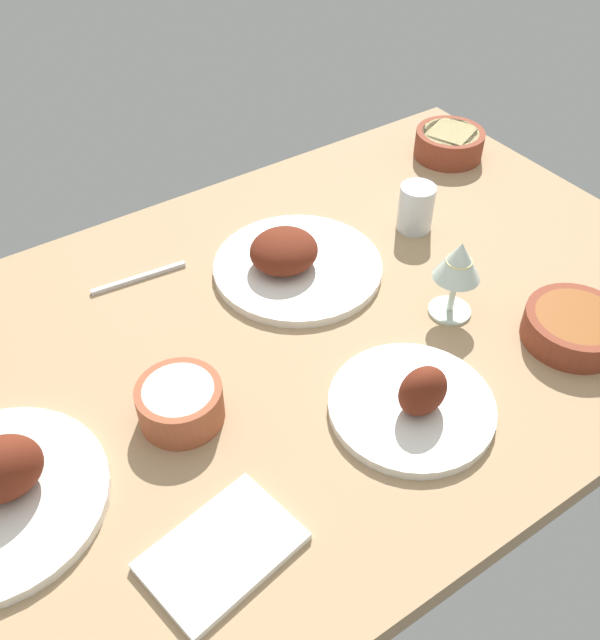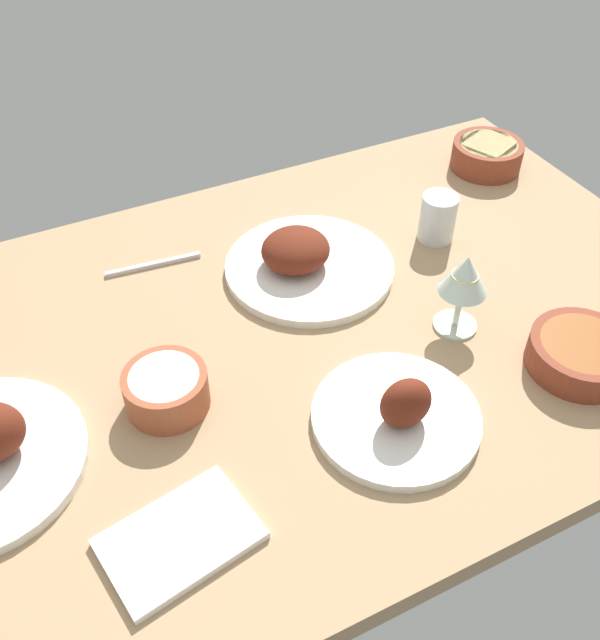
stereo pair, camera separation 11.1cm
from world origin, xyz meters
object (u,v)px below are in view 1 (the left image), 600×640
water_tumbler (416,208)px  wine_glass (459,264)px  plate_near_viewer (414,402)px  bowl_pasta (449,143)px  bowl_soup (574,326)px  fork_loose (139,278)px  bowl_cream (180,402)px  folded_napkin (222,551)px  plate_far_side (292,261)px

water_tumbler → wine_glass: bearing=-116.4°
plate_near_viewer → bowl_pasta: plate_near_viewer is taller
bowl_soup → fork_loose: (-50.27, 51.37, -2.27)cm
plate_near_viewer → water_tumbler: 44.87cm
plate_near_viewer → bowl_cream: plate_near_viewer is taller
plate_near_viewer → bowl_soup: 30.40cm
bowl_pasta → fork_loose: (-72.69, -1.15, -2.69)cm
bowl_soup → wine_glass: 20.49cm
bowl_soup → folded_napkin: bowl_soup is taller
plate_far_side → water_tumbler: 26.25cm
bowl_pasta → water_tumbler: bearing=-145.6°
plate_near_viewer → fork_loose: plate_near_viewer is taller
bowl_cream → wine_glass: (46.39, -4.81, 6.70)cm
bowl_cream → bowl_pasta: size_ratio=0.83×
folded_napkin → fork_loose: (13.31, 52.64, -0.20)cm
bowl_pasta → folded_napkin: 101.47cm
bowl_cream → plate_far_side: bearing=30.7°
folded_napkin → wine_glass: bearing=17.7°
bowl_cream → fork_loose: size_ratio=0.72×
plate_near_viewer → bowl_cream: size_ratio=1.98×
bowl_cream → plate_near_viewer: bearing=-32.3°
plate_near_viewer → fork_loose: 52.68cm
bowl_soup → bowl_pasta: size_ratio=1.08×
wine_glass → fork_loose: bearing=137.1°
plate_far_side → water_tumbler: (26.09, -1.94, 2.16)cm
bowl_soup → folded_napkin: size_ratio=0.86×
bowl_cream → wine_glass: wine_glass is taller
plate_near_viewer → bowl_cream: 32.71cm
bowl_soup → water_tumbler: bearing=91.5°
fork_loose → water_tumbler: bearing=-10.9°
plate_far_side → wine_glass: bearing=-56.1°
folded_napkin → plate_far_side: bearing=47.4°
fork_loose → wine_glass: bearing=-37.0°
bowl_soup → folded_napkin: bearing=-178.9°
bowl_cream → folded_napkin: (-5.68, -21.40, -2.62)cm
plate_far_side → plate_near_viewer: (-3.23, -35.81, -0.34)cm
plate_near_viewer → bowl_pasta: size_ratio=1.64×
water_tumbler → folded_napkin: 73.24cm
bowl_pasta → wine_glass: wine_glass is taller
water_tumbler → fork_loose: size_ratio=0.53×
plate_near_viewer → folded_napkin: (-33.30, -3.93, -1.34)cm
plate_far_side → wine_glass: 28.91cm
wine_glass → bowl_pasta: bearing=47.6°
plate_far_side → bowl_pasta: bearing=15.9°
water_tumbler → fork_loose: 51.65cm
plate_far_side → fork_loose: (-23.22, 12.90, -1.88)cm
plate_near_viewer → wine_glass: 24.02cm
bowl_soup → bowl_cream: bearing=160.8°
plate_far_side → bowl_soup: size_ratio=1.87×
wine_glass → water_tumbler: bearing=63.6°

